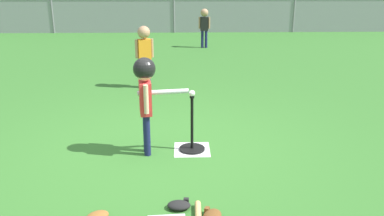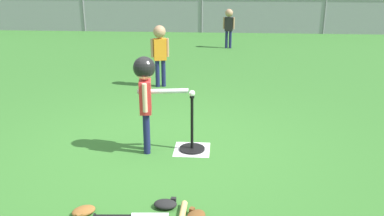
# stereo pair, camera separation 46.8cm
# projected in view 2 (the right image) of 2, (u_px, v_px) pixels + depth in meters

# --- Properties ---
(ground_plane) EXTENTS (60.00, 60.00, 0.00)m
(ground_plane) POSITION_uv_depth(u_px,v_px,m) (163.00, 150.00, 5.19)
(ground_plane) COLOR #336B28
(home_plate) EXTENTS (0.44, 0.44, 0.01)m
(home_plate) POSITION_uv_depth(u_px,v_px,m) (192.00, 149.00, 5.21)
(home_plate) COLOR white
(home_plate) RESTS_ON ground_plane
(batting_tee) EXTENTS (0.32, 0.32, 0.70)m
(batting_tee) POSITION_uv_depth(u_px,v_px,m) (192.00, 141.00, 5.17)
(batting_tee) COLOR black
(batting_tee) RESTS_ON ground_plane
(baseball_on_tee) EXTENTS (0.07, 0.07, 0.07)m
(baseball_on_tee) POSITION_uv_depth(u_px,v_px,m) (192.00, 93.00, 4.97)
(baseball_on_tee) COLOR white
(baseball_on_tee) RESTS_ON batting_tee
(batter_child) EXTENTS (0.64, 0.34, 1.19)m
(batter_child) POSITION_uv_depth(u_px,v_px,m) (146.00, 85.00, 4.89)
(batter_child) COLOR #191E4C
(batter_child) RESTS_ON ground_plane
(fielder_deep_center) EXTENTS (0.33, 0.23, 1.14)m
(fielder_deep_center) POSITION_uv_depth(u_px,v_px,m) (160.00, 48.00, 7.65)
(fielder_deep_center) COLOR #191E4C
(fielder_deep_center) RESTS_ON ground_plane
(fielder_near_left) EXTENTS (0.31, 0.21, 1.05)m
(fielder_near_left) POSITION_uv_depth(u_px,v_px,m) (229.00, 23.00, 11.24)
(fielder_near_left) COLOR #191E4C
(fielder_near_left) RESTS_ON ground_plane
(spare_bat_silver) EXTENTS (0.68, 0.10, 0.06)m
(spare_bat_silver) POSITION_uv_depth(u_px,v_px,m) (142.00, 216.00, 3.79)
(spare_bat_silver) COLOR silver
(spare_bat_silver) RESTS_ON ground_plane
(glove_by_plate) EXTENTS (0.27, 0.26, 0.07)m
(glove_by_plate) POSITION_uv_depth(u_px,v_px,m) (83.00, 211.00, 3.85)
(glove_by_plate) COLOR brown
(glove_by_plate) RESTS_ON ground_plane
(glove_near_bats) EXTENTS (0.23, 0.26, 0.07)m
(glove_near_bats) POSITION_uv_depth(u_px,v_px,m) (196.00, 216.00, 3.78)
(glove_near_bats) COLOR brown
(glove_near_bats) RESTS_ON ground_plane
(glove_tossed_aside) EXTENTS (0.23, 0.18, 0.07)m
(glove_tossed_aside) POSITION_uv_depth(u_px,v_px,m) (166.00, 204.00, 3.97)
(glove_tossed_aside) COLOR black
(glove_tossed_aside) RESTS_ON ground_plane
(outfield_fence) EXTENTS (16.06, 0.06, 1.15)m
(outfield_fence) POSITION_uv_depth(u_px,v_px,m) (202.00, 14.00, 13.87)
(outfield_fence) COLOR slate
(outfield_fence) RESTS_ON ground_plane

